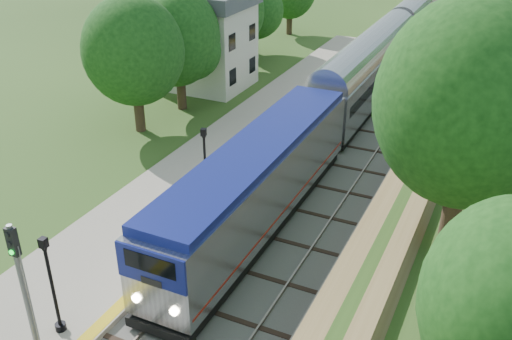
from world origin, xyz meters
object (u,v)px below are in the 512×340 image
at_px(station_building, 200,38).
at_px(train, 420,21).
at_px(lamppost_mid, 53,291).
at_px(signal_farside, 438,92).
at_px(lamppost_far, 205,170).
at_px(signal_platform, 23,284).

relative_size(station_building, train, 0.09).
xyz_separation_m(lamppost_mid, signal_farside, (9.76, 24.21, 1.54)).
distance_m(train, lamppost_far, 39.96).
distance_m(signal_platform, signal_farside, 27.47).
bearing_deg(station_building, signal_farside, -12.45).
bearing_deg(station_building, signal_platform, -69.93).
bearing_deg(lamppost_far, station_building, 121.12).
relative_size(lamppost_far, signal_platform, 0.71).
height_order(train, signal_platform, signal_platform).
relative_size(station_building, lamppost_mid, 2.01).
distance_m(train, lamppost_mid, 50.95).
distance_m(train, signal_platform, 52.65).
xyz_separation_m(lamppost_mid, signal_platform, (0.66, -1.71, 1.79)).
bearing_deg(train, station_building, -122.28).
height_order(station_building, train, station_building).
distance_m(station_building, lamppost_far, 20.70).
relative_size(lamppost_far, signal_farside, 0.71).
bearing_deg(signal_farside, station_building, 167.55).
bearing_deg(lamppost_mid, lamppost_far, 88.86).
relative_size(lamppost_mid, lamppost_far, 1.00).
bearing_deg(station_building, lamppost_mid, -69.99).
distance_m(lamppost_mid, signal_farside, 26.15).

